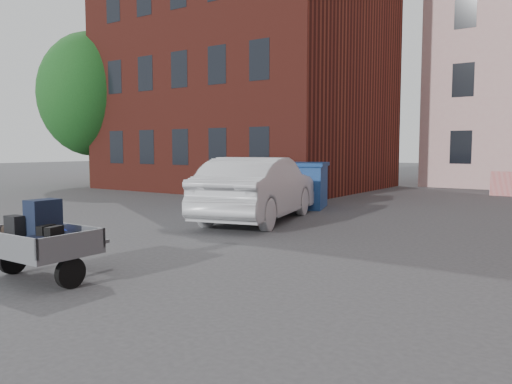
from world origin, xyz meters
The scene contains 7 objects.
ground centered at (0.00, 0.00, 0.00)m, with size 120.00×120.00×0.00m, color #38383A.
building_brick centered at (-9.00, 13.00, 7.00)m, with size 12.00×10.00×14.00m, color #591E16.
far_building centered at (-20.00, 22.00, 4.00)m, with size 6.00×6.00×8.00m, color maroon.
tree centered at (-16.00, 9.00, 5.17)m, with size 5.28×5.28×8.30m.
trailer centered at (-1.22, -3.38, 0.61)m, with size 1.61×1.81×1.20m.
dumpster centered at (-3.43, 6.50, 0.75)m, with size 3.93×2.87×1.48m.
silver_car centered at (-2.00, 3.54, 0.85)m, with size 1.81×5.18×1.71m, color silver.
Camera 1 is at (5.47, -7.52, 1.94)m, focal length 35.00 mm.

